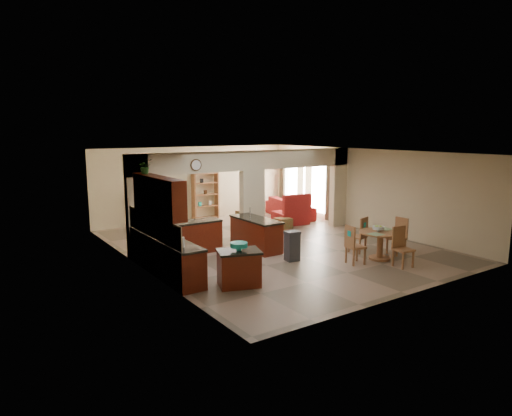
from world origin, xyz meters
TOP-DOWN VIEW (x-y plane):
  - floor at (0.00, 0.00)m, footprint 10.00×10.00m
  - ceiling at (0.00, 0.00)m, footprint 10.00×10.00m
  - wall_back at (0.00, 5.00)m, footprint 8.00×0.00m
  - wall_front at (0.00, -5.00)m, footprint 8.00×0.00m
  - wall_left at (-4.00, 0.00)m, footprint 0.00×10.00m
  - wall_right at (4.00, 0.00)m, footprint 0.00×10.00m
  - partition_left_pier at (-3.70, 1.00)m, footprint 0.60×0.25m
  - partition_center_pier at (0.00, 1.00)m, footprint 0.80×0.25m
  - partition_right_pier at (3.70, 1.00)m, footprint 0.60×0.25m
  - partition_header at (0.00, 1.00)m, footprint 8.00×0.25m
  - kitchen_counter at (-3.26, -0.25)m, footprint 2.52×3.29m
  - upper_cabinets at (-3.82, -0.80)m, footprint 0.35×2.40m
  - peninsula at (-0.60, -0.11)m, footprint 0.70×1.85m
  - wall_clock at (-2.00, 0.85)m, footprint 0.34×0.03m
  - rug at (1.20, 2.10)m, footprint 1.60×1.30m
  - fireplace at (-1.60, 4.83)m, footprint 1.60×0.35m
  - shelving_unit at (0.35, 4.82)m, footprint 1.00×0.32m
  - window_a at (3.97, 2.30)m, footprint 0.02×0.90m
  - window_b at (3.97, 4.00)m, footprint 0.02×0.90m
  - glazed_door at (3.97, 3.15)m, footprint 0.02×0.70m
  - drape_a_left at (3.93, 1.70)m, footprint 0.10×0.28m
  - drape_a_right at (3.93, 2.90)m, footprint 0.10×0.28m
  - drape_b_left at (3.93, 3.40)m, footprint 0.10×0.28m
  - drape_b_right at (3.93, 4.60)m, footprint 0.10×0.28m
  - ceiling_fan at (1.50, 3.00)m, footprint 1.00×1.00m
  - kitchen_island at (-2.68, -2.52)m, footprint 1.11×0.94m
  - teal_bowl at (-2.69, -2.53)m, footprint 0.39×0.39m
  - trash_can at (-0.46, -1.62)m, footprint 0.38×0.33m
  - dining_table at (1.57, -2.84)m, footprint 1.11×1.11m
  - fruit_bowl at (1.53, -2.78)m, footprint 0.30×0.30m
  - sofa at (3.30, 3.27)m, footprint 2.67×1.44m
  - chaise at (2.48, 2.19)m, footprint 1.23×1.05m
  - armchair at (0.88, 2.59)m, footprint 0.89×0.90m
  - ottoman at (1.79, 1.72)m, footprint 0.52×0.52m
  - plant at (-3.82, -0.04)m, footprint 0.34×0.29m
  - chair_north at (1.62, -2.07)m, footprint 0.52×0.52m
  - chair_east at (2.43, -2.75)m, footprint 0.43×0.42m
  - chair_south at (1.52, -3.56)m, footprint 0.47×0.47m
  - chair_west at (0.64, -2.75)m, footprint 0.49×0.49m

SIDE VIEW (x-z plane):
  - floor at x=0.00m, z-range 0.00..0.00m
  - rug at x=1.20m, z-range 0.00..0.01m
  - ottoman at x=1.79m, z-range 0.00..0.37m
  - chaise at x=2.48m, z-range 0.00..0.45m
  - armchair at x=0.88m, z-range 0.00..0.63m
  - trash_can at x=-0.46m, z-range 0.00..0.73m
  - sofa at x=3.30m, z-range 0.00..0.74m
  - kitchen_island at x=-2.68m, z-range 0.00..0.82m
  - peninsula at x=-0.60m, z-range 0.00..0.91m
  - kitchen_counter at x=-3.26m, z-range -0.27..1.20m
  - dining_table at x=1.57m, z-range 0.13..0.89m
  - chair_north at x=1.62m, z-range 0.04..1.07m
  - chair_east at x=2.43m, z-range 0.04..1.07m
  - chair_south at x=1.52m, z-range 0.04..1.07m
  - chair_west at x=0.64m, z-range 0.04..1.07m
  - fireplace at x=-1.60m, z-range 0.01..1.21m
  - fruit_bowl at x=1.53m, z-range 0.76..0.92m
  - shelving_unit at x=0.35m, z-range 0.00..1.80m
  - teal_bowl at x=-2.69m, z-range 0.81..1.00m
  - glazed_door at x=3.97m, z-range 0.00..2.10m
  - partition_center_pier at x=0.00m, z-range 0.00..2.20m
  - drape_a_left at x=3.93m, z-range 0.05..2.35m
  - drape_a_right at x=3.93m, z-range 0.05..2.35m
  - drape_b_left at x=3.93m, z-range 0.05..2.35m
  - drape_b_right at x=3.93m, z-range 0.05..2.35m
  - window_a at x=3.97m, z-range 0.25..2.15m
  - window_b at x=3.97m, z-range 0.25..2.15m
  - partition_left_pier at x=-3.70m, z-range 0.00..2.80m
  - partition_right_pier at x=3.70m, z-range 0.00..2.80m
  - wall_back at x=0.00m, z-range -2.60..5.40m
  - wall_front at x=0.00m, z-range -2.60..5.40m
  - wall_left at x=-4.00m, z-range -3.60..6.40m
  - wall_right at x=4.00m, z-range -3.60..6.40m
  - upper_cabinets at x=-3.82m, z-range 1.47..2.37m
  - wall_clock at x=-2.00m, z-range 2.28..2.62m
  - partition_header at x=0.00m, z-range 2.20..2.80m
  - plant at x=-3.82m, z-range 2.37..2.73m
  - ceiling_fan at x=1.50m, z-range 2.51..2.61m
  - ceiling at x=0.00m, z-range 2.80..2.80m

